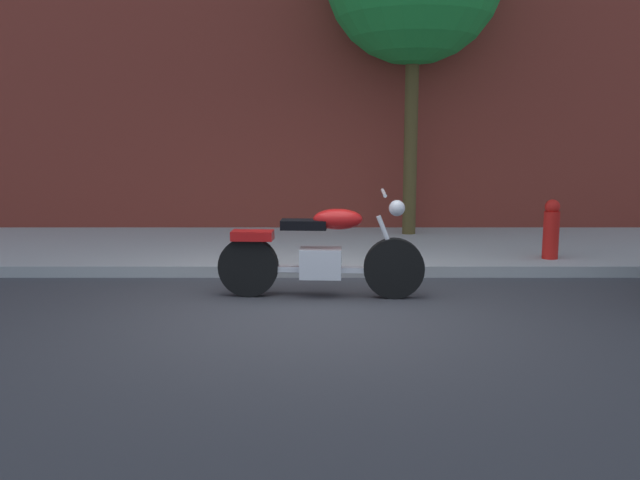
{
  "coord_description": "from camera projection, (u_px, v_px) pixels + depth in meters",
  "views": [
    {
      "loc": [
        0.09,
        -6.29,
        1.73
      ],
      "look_at": [
        0.1,
        0.6,
        0.62
      ],
      "focal_mm": 37.1,
      "sensor_mm": 36.0,
      "label": 1
    }
  ],
  "objects": [
    {
      "name": "sidewalk",
      "position": [
        313.0,
        248.0,
        9.69
      ],
      "size": [
        22.53,
        3.39,
        0.14
      ],
      "primitive_type": "cube",
      "color": "#A4A4A4",
      "rests_on": "ground"
    },
    {
      "name": "motorcycle",
      "position": [
        320.0,
        255.0,
        7.02
      ],
      "size": [
        2.2,
        0.7,
        1.14
      ],
      "color": "black",
      "rests_on": "ground"
    },
    {
      "name": "fire_hydrant",
      "position": [
        550.0,
        234.0,
        8.48
      ],
      "size": [
        0.2,
        0.2,
        0.91
      ],
      "color": "red",
      "rests_on": "ground"
    },
    {
      "name": "ground_plane",
      "position": [
        310.0,
        312.0,
        6.49
      ],
      "size": [
        60.0,
        60.0,
        0.0
      ],
      "primitive_type": "plane",
      "color": "#38383D"
    }
  ]
}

